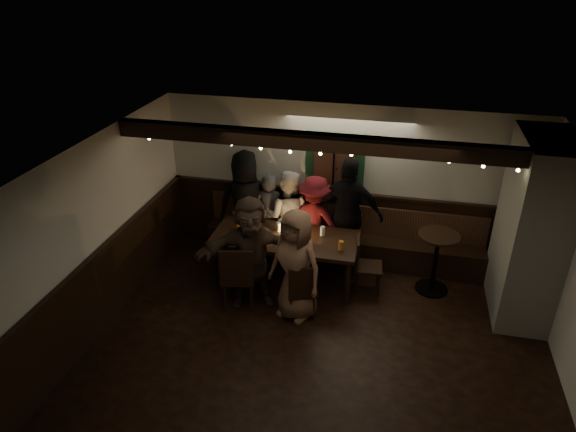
% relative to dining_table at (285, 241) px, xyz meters
% --- Properties ---
extents(room, '(6.02, 5.01, 2.62)m').
position_rel_dining_table_xyz_m(room, '(1.84, 0.02, 0.35)').
color(room, black).
rests_on(room, ground).
extents(dining_table, '(2.22, 0.95, 0.96)m').
position_rel_dining_table_xyz_m(dining_table, '(0.00, 0.00, 0.00)').
color(dining_table, black).
rests_on(dining_table, ground).
extents(chair_near_left, '(0.56, 0.56, 1.03)m').
position_rel_dining_table_xyz_m(chair_near_left, '(-0.49, -0.83, -0.14)').
color(chair_near_left, black).
rests_on(chair_near_left, ground).
extents(chair_near_right, '(0.52, 0.52, 0.89)m').
position_rel_dining_table_xyz_m(chair_near_right, '(0.44, -0.85, -0.23)').
color(chair_near_right, black).
rests_on(chair_near_right, ground).
extents(chair_end, '(0.44, 0.44, 0.89)m').
position_rel_dining_table_xyz_m(chair_end, '(1.21, 0.04, -0.23)').
color(chair_end, black).
rests_on(chair_end, ground).
extents(high_top, '(0.61, 0.61, 0.97)m').
position_rel_dining_table_xyz_m(high_top, '(2.26, 0.28, -0.11)').
color(high_top, black).
rests_on(high_top, ground).
extents(person_a, '(1.04, 0.85, 1.83)m').
position_rel_dining_table_xyz_m(person_a, '(-0.84, 0.73, 0.19)').
color(person_a, black).
rests_on(person_a, ground).
extents(person_b, '(0.56, 0.37, 1.49)m').
position_rel_dining_table_xyz_m(person_b, '(-0.44, 0.73, 0.02)').
color(person_b, '#34353A').
rests_on(person_b, ground).
extents(person_c, '(0.78, 0.62, 1.58)m').
position_rel_dining_table_xyz_m(person_c, '(-0.13, 0.71, 0.06)').
color(person_c, beige).
rests_on(person_c, ground).
extents(person_d, '(1.06, 0.71, 1.53)m').
position_rel_dining_table_xyz_m(person_d, '(0.33, 0.69, 0.04)').
color(person_d, '#531016').
rests_on(person_d, ground).
extents(person_e, '(1.14, 0.57, 1.88)m').
position_rel_dining_table_xyz_m(person_e, '(0.88, 0.70, 0.21)').
color(person_e, black).
rests_on(person_e, ground).
extents(person_f, '(1.67, 0.98, 1.72)m').
position_rel_dining_table_xyz_m(person_f, '(-0.34, -0.65, 0.13)').
color(person_f, '#412F25').
rests_on(person_f, ground).
extents(person_g, '(0.95, 0.80, 1.66)m').
position_rel_dining_table_xyz_m(person_g, '(0.34, -0.79, 0.10)').
color(person_g, brown).
rests_on(person_g, ground).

